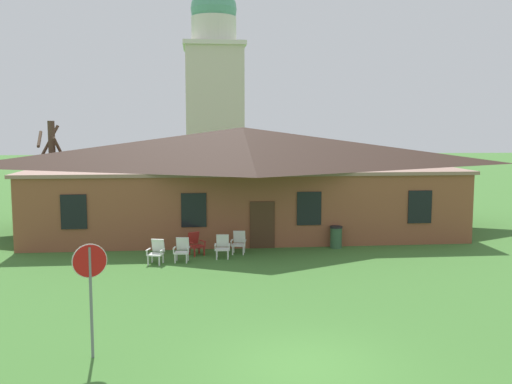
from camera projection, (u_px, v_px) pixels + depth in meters
ground_plane at (305, 366)px, 13.12m from camera, size 200.00×200.00×0.00m
brick_building at (243, 177)px, 30.45m from camera, size 21.31×10.40×5.36m
dome_tower at (214, 93)px, 49.56m from camera, size 5.18×5.18×18.08m
stop_sign at (90, 277)px, 13.42m from camera, size 0.76×0.30×2.72m
lawn_chair_by_porch at (157, 251)px, 22.92m from camera, size 0.74×0.79×0.96m
lawn_chair_near_door at (182, 249)px, 23.26m from camera, size 0.69×0.73×0.96m
lawn_chair_left_end at (195, 243)px, 24.47m from camera, size 0.82×0.86×0.96m
lawn_chair_middle at (222, 246)px, 23.89m from camera, size 0.67×0.70×0.96m
lawn_chair_right_end at (239, 242)px, 24.75m from camera, size 0.72×0.76×0.96m
bare_tree_beside_building at (52, 170)px, 30.99m from camera, size 1.36×1.53×5.70m
trash_bin at (336, 237)px, 25.85m from camera, size 0.56×0.56×0.98m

